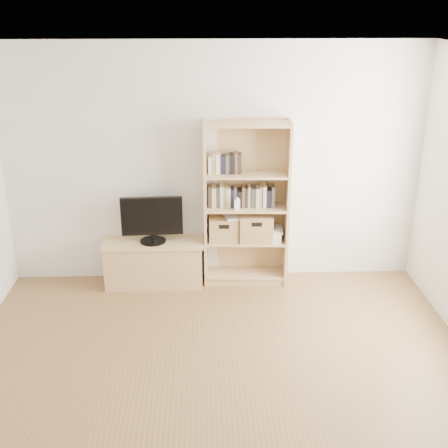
{
  "coord_description": "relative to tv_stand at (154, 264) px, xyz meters",
  "views": [
    {
      "loc": [
        -0.11,
        -3.32,
        2.96
      ],
      "look_at": [
        0.09,
        1.9,
        0.86
      ],
      "focal_mm": 45.0,
      "sensor_mm": 36.0,
      "label": 1
    }
  ],
  "objects": [
    {
      "name": "laptop",
      "position": [
        0.94,
        0.03,
        0.54
      ],
      "size": [
        0.34,
        0.27,
        0.02
      ],
      "primitive_type": "cube",
      "rotation": [
        0.0,
        0.0,
        0.19
      ],
      "color": "silver",
      "rests_on": "basket_left"
    },
    {
      "name": "ceiling",
      "position": [
        0.67,
        -2.3,
        2.36
      ],
      "size": [
        4.5,
        5.0,
        0.01
      ],
      "primitive_type": "cube",
      "color": "white",
      "rests_on": "back_wall"
    },
    {
      "name": "books_row_mid",
      "position": [
        1.02,
        0.06,
        0.75
      ],
      "size": [
        0.8,
        0.16,
        0.21
      ],
      "primitive_type": "cube",
      "rotation": [
        0.0,
        0.0,
        -0.0
      ],
      "color": "#2E271F",
      "rests_on": "bookshelf"
    },
    {
      "name": "books_row_upper",
      "position": [
        0.81,
        0.06,
        1.13
      ],
      "size": [
        0.41,
        0.15,
        0.21
      ],
      "primitive_type": "cube",
      "rotation": [
        0.0,
        0.0,
        -0.01
      ],
      "color": "#2E271F",
      "rests_on": "bookshelf"
    },
    {
      "name": "television",
      "position": [
        0.0,
        0.0,
        0.52
      ],
      "size": [
        0.66,
        0.08,
        0.52
      ],
      "primitive_type": "cube",
      "rotation": [
        0.0,
        0.0,
        0.04
      ],
      "color": "black",
      "rests_on": "tv_stand"
    },
    {
      "name": "bookshelf",
      "position": [
        1.02,
        0.04,
        0.67
      ],
      "size": [
        0.92,
        0.36,
        1.82
      ],
      "primitive_type": "cube",
      "rotation": [
        0.0,
        0.0,
        -0.04
      ],
      "color": "tan",
      "rests_on": "floor"
    },
    {
      "name": "tv_stand",
      "position": [
        0.0,
        0.0,
        0.0
      ],
      "size": [
        1.06,
        0.4,
        0.48
      ],
      "primitive_type": "cube",
      "rotation": [
        0.0,
        0.0,
        0.0
      ],
      "color": "tan",
      "rests_on": "floor"
    },
    {
      "name": "baby_monitor",
      "position": [
        0.91,
        -0.06,
        0.7
      ],
      "size": [
        0.06,
        0.04,
        0.12
      ],
      "primitive_type": "cube",
      "rotation": [
        0.0,
        0.0,
        -0.02
      ],
      "color": "white",
      "rests_on": "bookshelf"
    },
    {
      "name": "basket_right",
      "position": [
        1.13,
        0.03,
        0.41
      ],
      "size": [
        0.37,
        0.31,
        0.3
      ],
      "primitive_type": "cube",
      "rotation": [
        0.0,
        0.0,
        -0.05
      ],
      "color": "#A7874B",
      "rests_on": "bookshelf"
    },
    {
      "name": "basket_left",
      "position": [
        0.77,
        0.04,
        0.39
      ],
      "size": [
        0.32,
        0.27,
        0.26
      ],
      "primitive_type": "cube",
      "rotation": [
        0.0,
        0.0,
        -0.01
      ],
      "color": "#A7874B",
      "rests_on": "bookshelf"
    },
    {
      "name": "magazine_stack",
      "position": [
        1.33,
        0.02,
        0.32
      ],
      "size": [
        0.2,
        0.26,
        0.11
      ],
      "primitive_type": "cube",
      "rotation": [
        0.0,
        0.0,
        -0.17
      ],
      "color": "beige",
      "rests_on": "bookshelf"
    },
    {
      "name": "floor",
      "position": [
        0.67,
        -2.3,
        -0.24
      ],
      "size": [
        4.5,
        5.0,
        0.01
      ],
      "primitive_type": "cube",
      "color": "brown",
      "rests_on": "ground"
    },
    {
      "name": "back_wall",
      "position": [
        0.67,
        0.2,
        1.06
      ],
      "size": [
        4.5,
        0.02,
        2.6
      ],
      "primitive_type": "cube",
      "color": "silver",
      "rests_on": "floor"
    }
  ]
}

